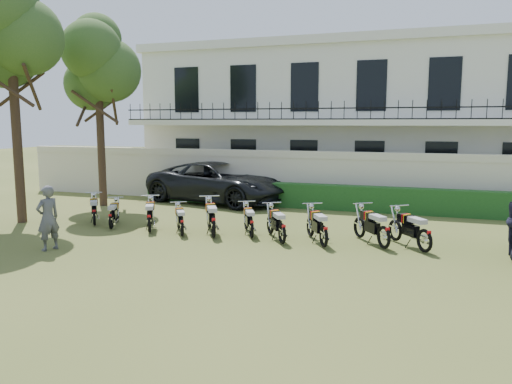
# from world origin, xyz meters

# --- Properties ---
(ground) EXTENTS (100.00, 100.00, 0.00)m
(ground) POSITION_xyz_m (0.00, 0.00, 0.00)
(ground) COLOR #445020
(ground) RESTS_ON ground
(perimeter_wall) EXTENTS (30.00, 0.35, 2.30)m
(perimeter_wall) POSITION_xyz_m (0.00, 8.00, 1.17)
(perimeter_wall) COLOR beige
(perimeter_wall) RESTS_ON ground
(hedge) EXTENTS (18.00, 0.60, 1.00)m
(hedge) POSITION_xyz_m (1.00, 7.20, 0.50)
(hedge) COLOR #183E16
(hedge) RESTS_ON ground
(building) EXTENTS (20.40, 9.60, 7.40)m
(building) POSITION_xyz_m (0.00, 13.96, 3.71)
(building) COLOR silver
(building) RESTS_ON ground
(tree_west_mid) EXTENTS (3.40, 3.20, 8.82)m
(tree_west_mid) POSITION_xyz_m (-9.46, 1.00, 6.67)
(tree_west_mid) COLOR #473323
(tree_west_mid) RESTS_ON ground
(tree_west_near) EXTENTS (3.40, 3.20, 7.90)m
(tree_west_near) POSITION_xyz_m (-8.96, 5.00, 5.89)
(tree_west_near) COLOR #473323
(tree_west_near) RESTS_ON ground
(motorcycle_0) EXTENTS (1.17, 1.52, 1.00)m
(motorcycle_0) POSITION_xyz_m (-6.64, 1.25, 0.46)
(motorcycle_0) COLOR black
(motorcycle_0) RESTS_ON ground
(motorcycle_1) EXTENTS (0.84, 1.57, 0.93)m
(motorcycle_1) POSITION_xyz_m (-5.74, 0.94, 0.43)
(motorcycle_1) COLOR black
(motorcycle_1) RESTS_ON ground
(motorcycle_2) EXTENTS (1.02, 1.73, 1.05)m
(motorcycle_2) POSITION_xyz_m (-4.28, 0.91, 0.48)
(motorcycle_2) COLOR black
(motorcycle_2) RESTS_ON ground
(motorcycle_3) EXTENTS (1.00, 1.47, 0.93)m
(motorcycle_3) POSITION_xyz_m (-3.07, 0.79, 0.43)
(motorcycle_3) COLOR black
(motorcycle_3) RESTS_ON ground
(motorcycle_4) EXTENTS (1.11, 1.85, 1.13)m
(motorcycle_4) POSITION_xyz_m (-2.05, 0.87, 0.52)
(motorcycle_4) COLOR black
(motorcycle_4) RESTS_ON ground
(motorcycle_5) EXTENTS (0.93, 1.63, 0.98)m
(motorcycle_5) POSITION_xyz_m (-0.97, 1.28, 0.45)
(motorcycle_5) COLOR black
(motorcycle_5) RESTS_ON ground
(motorcycle_6) EXTENTS (1.11, 1.66, 1.04)m
(motorcycle_6) POSITION_xyz_m (0.12, 0.86, 0.48)
(motorcycle_6) COLOR black
(motorcycle_6) RESTS_ON ground
(motorcycle_7) EXTENTS (1.05, 1.78, 1.08)m
(motorcycle_7) POSITION_xyz_m (1.33, 0.84, 0.50)
(motorcycle_7) COLOR black
(motorcycle_7) RESTS_ON ground
(motorcycle_8) EXTENTS (1.27, 1.70, 1.11)m
(motorcycle_8) POSITION_xyz_m (2.94, 1.24, 0.51)
(motorcycle_8) COLOR black
(motorcycle_8) RESTS_ON ground
(motorcycle_9) EXTENTS (1.30, 1.67, 1.10)m
(motorcycle_9) POSITION_xyz_m (4.01, 1.19, 0.51)
(motorcycle_9) COLOR black
(motorcycle_9) RESTS_ON ground
(suv) EXTENTS (6.86, 4.19, 1.78)m
(suv) POSITION_xyz_m (-4.71, 7.37, 0.89)
(suv) COLOR black
(suv) RESTS_ON ground
(inspector) EXTENTS (0.61, 0.76, 1.80)m
(inspector) POSITION_xyz_m (-5.80, -1.83, 0.90)
(inspector) COLOR #5E5E64
(inspector) RESTS_ON ground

